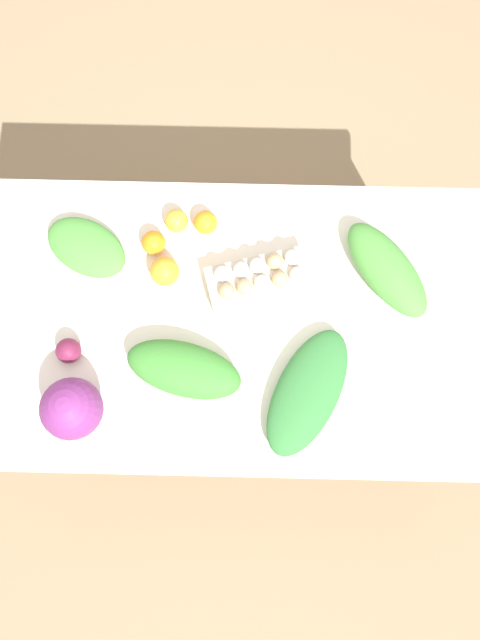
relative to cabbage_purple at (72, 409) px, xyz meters
name	(u,v)px	position (x,y,z in m)	size (l,w,h in m)	color
ground_plane	(240,367)	(-0.42, -0.26, -0.81)	(8.00, 8.00, 0.00)	#937A5B
dining_table	(240,329)	(-0.42, -0.26, -0.17)	(1.50, 0.83, 0.73)	silver
cabbage_purple	(72,409)	(0.00, 0.00, 0.00)	(0.16, 0.16, 0.16)	#7A2D75
egg_carton	(259,278)	(-0.47, -0.37, -0.04)	(0.31, 0.19, 0.09)	beige
greens_bunch_chard	(86,247)	(0.01, -0.46, -0.05)	(0.24, 0.15, 0.06)	#4C933D
greens_bunch_dandelion	(184,369)	(-0.28, -0.11, -0.03)	(0.31, 0.14, 0.10)	#3D8433
greens_bunch_scallion	(387,270)	(-0.82, -0.40, -0.03)	(0.32, 0.13, 0.09)	#4C933D
greens_bunch_beet_tops	(308,392)	(-0.61, -0.06, -0.04)	(0.37, 0.16, 0.07)	#337538
beet_root	(68,351)	(0.03, -0.16, -0.05)	(0.07, 0.07, 0.07)	maroon
orange_0	(206,222)	(-0.32, -0.54, -0.05)	(0.07, 0.07, 0.07)	orange
orange_1	(165,271)	(-0.21, -0.39, -0.04)	(0.08, 0.08, 0.08)	orange
orange_2	(154,243)	(-0.18, -0.47, -0.05)	(0.07, 0.07, 0.07)	orange
orange_3	(176,221)	(-0.24, -0.54, -0.05)	(0.07, 0.07, 0.07)	#F9A833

